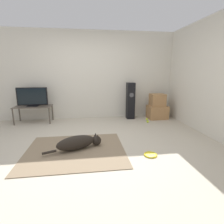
# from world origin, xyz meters

# --- Properties ---
(ground_plane) EXTENTS (12.00, 12.00, 0.00)m
(ground_plane) POSITION_xyz_m (0.00, 0.00, 0.00)
(ground_plane) COLOR #BCB29E
(wall_back) EXTENTS (8.00, 0.06, 2.55)m
(wall_back) POSITION_xyz_m (0.00, 2.10, 1.27)
(wall_back) COLOR beige
(wall_back) RESTS_ON ground_plane
(wall_right) EXTENTS (0.06, 8.00, 2.55)m
(wall_right) POSITION_xyz_m (2.60, 0.00, 1.27)
(wall_right) COLOR beige
(wall_right) RESTS_ON ground_plane
(area_rug) EXTENTS (1.75, 1.50, 0.01)m
(area_rug) POSITION_xyz_m (-0.27, -0.26, 0.01)
(area_rug) COLOR #847056
(area_rug) RESTS_ON ground_plane
(dog) EXTENTS (1.01, 0.47, 0.26)m
(dog) POSITION_xyz_m (-0.21, -0.22, 0.14)
(dog) COLOR black
(dog) RESTS_ON area_rug
(frisbee) EXTENTS (0.22, 0.22, 0.03)m
(frisbee) POSITION_xyz_m (1.00, -0.63, 0.01)
(frisbee) COLOR yellow
(frisbee) RESTS_ON ground_plane
(cardboard_box_lower) EXTENTS (0.56, 0.45, 0.39)m
(cardboard_box_lower) POSITION_xyz_m (2.05, 1.69, 0.19)
(cardboard_box_lower) COLOR #A87A4C
(cardboard_box_lower) RESTS_ON ground_plane
(cardboard_box_upper) EXTENTS (0.43, 0.34, 0.36)m
(cardboard_box_upper) POSITION_xyz_m (2.04, 1.70, 0.57)
(cardboard_box_upper) COLOR #A87A4C
(cardboard_box_upper) RESTS_ON cardboard_box_lower
(floor_speaker) EXTENTS (0.23, 0.23, 1.08)m
(floor_speaker) POSITION_xyz_m (1.24, 1.81, 0.54)
(floor_speaker) COLOR black
(floor_speaker) RESTS_ON ground_plane
(tv_stand) EXTENTS (0.98, 0.50, 0.47)m
(tv_stand) POSITION_xyz_m (-1.53, 1.75, 0.41)
(tv_stand) COLOR brown
(tv_stand) RESTS_ON ground_plane
(tv) EXTENTS (0.80, 0.20, 0.51)m
(tv) POSITION_xyz_m (-1.53, 1.75, 0.72)
(tv) COLOR black
(tv) RESTS_ON tv_stand
(tennis_ball_by_boxes) EXTENTS (0.07, 0.07, 0.07)m
(tennis_ball_by_boxes) POSITION_xyz_m (1.67, 1.52, 0.03)
(tennis_ball_by_boxes) COLOR #C6E033
(tennis_ball_by_boxes) RESTS_ON ground_plane
(tennis_ball_near_speaker) EXTENTS (0.07, 0.07, 0.07)m
(tennis_ball_near_speaker) POSITION_xyz_m (1.61, 1.27, 0.03)
(tennis_ball_near_speaker) COLOR #C6E033
(tennis_ball_near_speaker) RESTS_ON ground_plane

